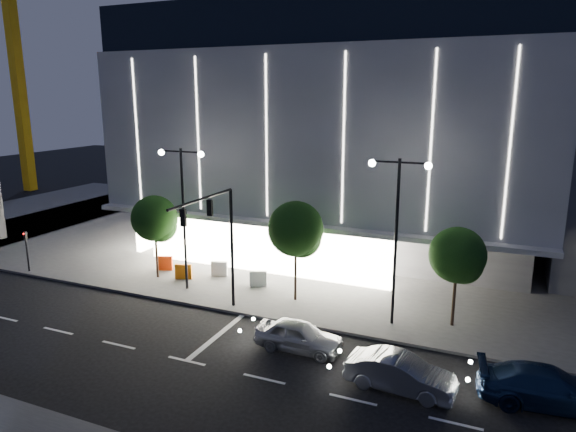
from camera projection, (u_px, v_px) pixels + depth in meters
The scene contains 18 objects.
ground at pixel (170, 339), 25.99m from camera, with size 160.00×160.00×0.00m, color black.
sidewalk_museum at pixel (378, 234), 45.57m from camera, with size 70.00×40.00×0.15m, color #474747.
museum at pixel (354, 130), 42.71m from camera, with size 30.00×25.80×18.00m.
traffic_mast at pixel (218, 230), 27.45m from camera, with size 0.33×5.89×7.07m.
street_lamp_west at pixel (183, 198), 31.14m from camera, with size 3.16×0.36×9.00m.
street_lamp_east at pixel (397, 218), 26.19m from camera, with size 3.16×0.36×9.00m.
ped_signal_far at pixel (27, 247), 35.30m from camera, with size 0.22×0.24×3.00m.
tower_crane at pixel (18, 24), 61.96m from camera, with size 32.00×2.00×28.50m.
tree_left at pixel (155, 221), 33.63m from camera, with size 3.02×3.02×5.72m.
tree_mid at pixel (296, 232), 29.75m from camera, with size 3.25×3.25×6.15m.
tree_right at pixel (458, 258), 26.43m from camera, with size 2.91×2.91×5.51m.
car_lead at pixel (299, 336), 24.76m from camera, with size 1.74×4.33×1.48m, color #A2A5A9.
car_second at pixel (400, 373), 21.39m from camera, with size 1.59×4.55×1.50m, color #919498.
car_third at pixel (548, 387), 20.31m from camera, with size 2.18×5.36×1.55m, color #14274B.
barrier_a at pixel (165, 263), 35.77m from camera, with size 1.10×0.25×1.00m, color #FE400E.
barrier_b at pixel (219, 269), 34.63m from camera, with size 1.10×0.25×1.00m, color white.
barrier_c at pixel (183, 272), 34.05m from camera, with size 1.10×0.25×1.00m, color orange.
barrier_d at pixel (258, 279), 32.75m from camera, with size 1.10×0.25×1.00m, color white.
Camera 1 is at (14.84, -19.62, 12.04)m, focal length 32.00 mm.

